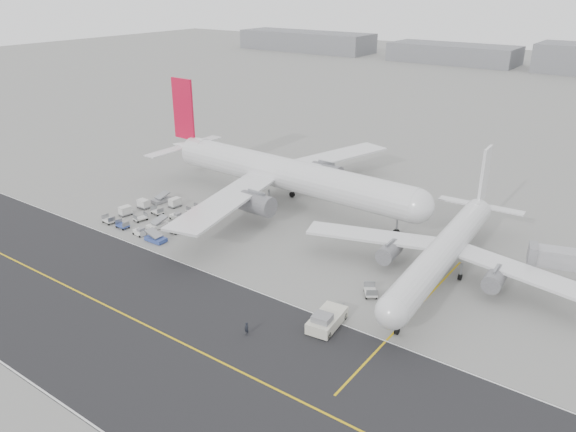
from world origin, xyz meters
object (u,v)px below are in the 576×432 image
Objects in this scene: pushback_tug at (326,320)px; ground_crew_a at (247,329)px; airliner_b at (445,249)px; airliner_a at (283,173)px.

ground_crew_a is (-7.51, -7.77, -0.13)m from pushback_tug.
airliner_b is at bearing 65.27° from pushback_tug.
airliner_b is (39.18, -10.61, -1.95)m from airliner_a.
pushback_tug is 10.81m from ground_crew_a.
pushback_tug is at bearing 49.02° from ground_crew_a.
airliner_a is 7.33× the size of pushback_tug.
airliner_a is 1.42× the size of airliner_b.
pushback_tug is at bearing -134.55° from airliner_a.
ground_crew_a is (-14.91, -30.47, -3.76)m from airliner_b.
ground_crew_a is at bearing -140.72° from pushback_tug.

